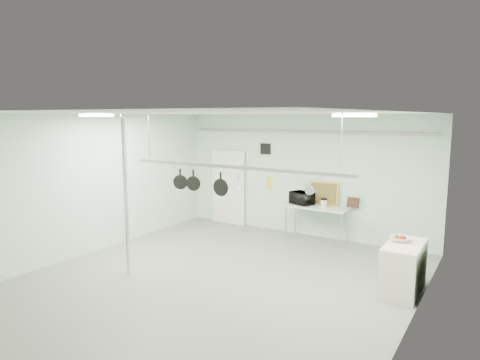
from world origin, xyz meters
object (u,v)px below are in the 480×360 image
Objects in this scene: prep_table at (317,209)px; coffee_canister at (324,203)px; skillet_left at (180,179)px; pot_rack at (232,165)px; microwave at (302,198)px; chrome_pole at (126,196)px; fruit_bowl at (399,239)px; skillet_right at (221,184)px; side_cabinet at (403,268)px; skillet_mid at (193,180)px.

coffee_canister reaches higher than prep_table.
skillet_left is at bearing -120.03° from coffee_canister.
microwave is at bearing 90.08° from pot_rack.
pot_rack reaches higher than microwave.
prep_table is 0.47m from microwave.
skillet_left is (-1.66, -3.30, 1.05)m from prep_table.
chrome_pole reaches higher than fruit_bowl.
microwave is (1.90, 4.19, -0.54)m from chrome_pole.
coffee_canister is at bearing 73.95° from skillet_right.
prep_table is 3.20m from fruit_bowl.
prep_table is at bearing 77.60° from skillet_right.
microwave is 3.05× the size of coffee_canister.
side_cabinet is at bearing 163.29° from microwave.
skillet_left is at bearing 178.90° from skillet_right.
coffee_canister is 0.46× the size of skillet_left.
chrome_pole is at bearing -118.71° from prep_table.
side_cabinet is 3.62m from pot_rack.
skillet_mid is (-3.76, -1.22, 0.94)m from fruit_bowl.
skillet_left is (-4.21, -1.10, 1.43)m from side_cabinet.
skillet_right is at bearing 180.00° from pot_rack.
skillet_right is (1.64, 0.90, 0.26)m from chrome_pole.
side_cabinet is 3.67m from skillet_right.
coffee_canister is at bearing 58.79° from chrome_pole.
pot_rack is at bearing -159.55° from side_cabinet.
microwave is at bearing 57.99° from skillet_mid.
skillet_mid is at bearing -164.16° from side_cabinet.
microwave reaches higher than side_cabinet.
side_cabinet is 0.25× the size of pot_rack.
pot_rack is at bearing -156.76° from fruit_bowl.
chrome_pole is at bearing -157.59° from side_cabinet.
coffee_canister is 3.69m from skillet_mid.
skillet_mid is 0.67m from skillet_right.
chrome_pole reaches higher than skillet_left.
pot_rack reaches higher than skillet_right.
fruit_bowl reaches higher than prep_table.
coffee_canister reaches higher than fruit_bowl.
chrome_pole is at bearing -154.65° from pot_rack.
skillet_mid is at bearing -25.20° from skillet_left.
side_cabinet is at bearing -44.32° from fruit_bowl.
fruit_bowl is 0.88× the size of skillet_left.
coffee_canister is at bearing -17.93° from prep_table.
side_cabinet is at bearing 20.45° from pot_rack.
pot_rack is (1.90, 0.90, 0.63)m from chrome_pole.
skillet_right is (-3.21, -1.10, 1.41)m from side_cabinet.
side_cabinet is at bearing 17.82° from skillet_right.
microwave is 3.51m from skillet_mid.
side_cabinet is 3.31× the size of fruit_bowl.
skillet_left reaches higher than prep_table.
side_cabinet is 3.73m from microwave.
skillet_left reaches higher than coffee_canister.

